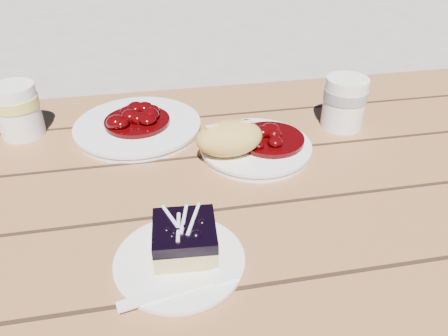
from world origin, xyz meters
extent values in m
cube|color=brown|center=(0.00, 0.00, 0.72)|extent=(2.00, 0.80, 0.05)
cube|color=brown|center=(0.88, 0.32, 0.35)|extent=(0.07, 0.07, 0.70)
cube|color=brown|center=(0.00, 0.65, 0.44)|extent=(1.80, 0.25, 0.04)
cube|color=brown|center=(0.80, 0.65, 0.21)|extent=(0.06, 0.06, 0.42)
cylinder|color=white|center=(0.24, 0.08, 0.76)|extent=(0.20, 0.20, 0.02)
ellipsoid|color=#D5AB52|center=(0.18, 0.06, 0.80)|extent=(0.13, 0.09, 0.06)
cylinder|color=white|center=(0.07, -0.18, 0.76)|extent=(0.17, 0.17, 0.01)
cube|color=tan|center=(0.08, -0.17, 0.77)|extent=(0.09, 0.09, 0.03)
cube|color=black|center=(0.08, -0.17, 0.80)|extent=(0.09, 0.09, 0.02)
cylinder|color=white|center=(0.44, 0.15, 0.80)|extent=(0.08, 0.08, 0.11)
cylinder|color=white|center=(0.02, 0.20, 0.76)|extent=(0.25, 0.25, 0.02)
cylinder|color=white|center=(-0.21, 0.23, 0.80)|extent=(0.08, 0.08, 0.11)
camera|label=1|loc=(0.05, -0.61, 1.19)|focal=35.00mm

